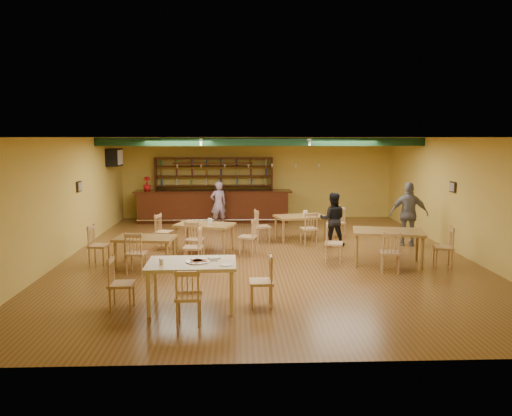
{
  "coord_description": "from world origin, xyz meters",
  "views": [
    {
      "loc": [
        -0.72,
        -12.17,
        3.0
      ],
      "look_at": [
        -0.25,
        0.6,
        1.15
      ],
      "focal_mm": 34.28,
      "sensor_mm": 36.0,
      "label": 1
    }
  ],
  "objects_px": {
    "dining_table_d": "(387,247)",
    "patron_bar": "(218,204)",
    "dining_table_b": "(300,228)",
    "near_table": "(192,285)",
    "dining_table_c": "(145,251)",
    "bar_counter": "(213,206)",
    "patron_right_a": "(333,219)",
    "dining_table_a": "(205,237)"
  },
  "relations": [
    {
      "from": "dining_table_d",
      "to": "patron_bar",
      "type": "distance_m",
      "value": 6.74
    },
    {
      "from": "dining_table_b",
      "to": "near_table",
      "type": "distance_m",
      "value": 6.32
    },
    {
      "from": "dining_table_c",
      "to": "bar_counter",
      "type": "bearing_deg",
      "value": 84.59
    },
    {
      "from": "near_table",
      "to": "patron_bar",
      "type": "relative_size",
      "value": 1.02
    },
    {
      "from": "patron_bar",
      "to": "dining_table_d",
      "type": "bearing_deg",
      "value": 109.08
    },
    {
      "from": "near_table",
      "to": "dining_table_c",
      "type": "bearing_deg",
      "value": 113.76
    },
    {
      "from": "dining_table_b",
      "to": "near_table",
      "type": "relative_size",
      "value": 0.92
    },
    {
      "from": "dining_table_d",
      "to": "patron_right_a",
      "type": "bearing_deg",
      "value": 126.37
    },
    {
      "from": "dining_table_a",
      "to": "patron_bar",
      "type": "height_order",
      "value": "patron_bar"
    },
    {
      "from": "patron_right_a",
      "to": "bar_counter",
      "type": "bearing_deg",
      "value": -40.59
    },
    {
      "from": "dining_table_c",
      "to": "dining_table_d",
      "type": "relative_size",
      "value": 0.84
    },
    {
      "from": "dining_table_a",
      "to": "patron_right_a",
      "type": "distance_m",
      "value": 3.58
    },
    {
      "from": "dining_table_b",
      "to": "near_table",
      "type": "xyz_separation_m",
      "value": [
        -2.65,
        -5.74,
        0.06
      ]
    },
    {
      "from": "patron_bar",
      "to": "dining_table_b",
      "type": "bearing_deg",
      "value": 116.64
    },
    {
      "from": "dining_table_d",
      "to": "near_table",
      "type": "xyz_separation_m",
      "value": [
        -4.38,
        -2.88,
        0.01
      ]
    },
    {
      "from": "dining_table_d",
      "to": "patron_bar",
      "type": "bearing_deg",
      "value": 141.13
    },
    {
      "from": "near_table",
      "to": "patron_bar",
      "type": "distance_m",
      "value": 8.13
    },
    {
      "from": "dining_table_d",
      "to": "near_table",
      "type": "relative_size",
      "value": 1.05
    },
    {
      "from": "dining_table_b",
      "to": "dining_table_c",
      "type": "height_order",
      "value": "dining_table_b"
    },
    {
      "from": "bar_counter",
      "to": "dining_table_a",
      "type": "relative_size",
      "value": 3.77
    },
    {
      "from": "dining_table_a",
      "to": "dining_table_d",
      "type": "distance_m",
      "value": 4.69
    },
    {
      "from": "patron_right_a",
      "to": "dining_table_b",
      "type": "bearing_deg",
      "value": -36.81
    },
    {
      "from": "dining_table_d",
      "to": "bar_counter",
      "type": "bearing_deg",
      "value": 138.43
    },
    {
      "from": "near_table",
      "to": "patron_bar",
      "type": "xyz_separation_m",
      "value": [
        0.16,
        8.12,
        0.34
      ]
    },
    {
      "from": "dining_table_a",
      "to": "near_table",
      "type": "height_order",
      "value": "near_table"
    },
    {
      "from": "dining_table_d",
      "to": "patron_bar",
      "type": "relative_size",
      "value": 1.07
    },
    {
      "from": "dining_table_a",
      "to": "patron_bar",
      "type": "relative_size",
      "value": 0.97
    },
    {
      "from": "dining_table_a",
      "to": "near_table",
      "type": "xyz_separation_m",
      "value": [
        0.06,
        -4.37,
        0.05
      ]
    },
    {
      "from": "bar_counter",
      "to": "patron_bar",
      "type": "relative_size",
      "value": 3.66
    },
    {
      "from": "bar_counter",
      "to": "dining_table_d",
      "type": "xyz_separation_m",
      "value": [
        4.43,
        -6.07,
        -0.16
      ]
    },
    {
      "from": "bar_counter",
      "to": "patron_bar",
      "type": "bearing_deg",
      "value": -75.75
    },
    {
      "from": "bar_counter",
      "to": "dining_table_c",
      "type": "distance_m",
      "value": 6.13
    },
    {
      "from": "patron_bar",
      "to": "patron_right_a",
      "type": "height_order",
      "value": "patron_bar"
    },
    {
      "from": "dining_table_a",
      "to": "dining_table_b",
      "type": "bearing_deg",
      "value": 44.38
    },
    {
      "from": "dining_table_a",
      "to": "dining_table_b",
      "type": "height_order",
      "value": "dining_table_a"
    },
    {
      "from": "dining_table_a",
      "to": "dining_table_c",
      "type": "bearing_deg",
      "value": -114.9
    },
    {
      "from": "dining_table_a",
      "to": "near_table",
      "type": "bearing_deg",
      "value": -71.47
    },
    {
      "from": "near_table",
      "to": "patron_bar",
      "type": "height_order",
      "value": "patron_bar"
    },
    {
      "from": "dining_table_a",
      "to": "patron_right_a",
      "type": "relative_size",
      "value": 0.99
    },
    {
      "from": "dining_table_c",
      "to": "near_table",
      "type": "xyz_separation_m",
      "value": [
        1.37,
        -2.96,
        0.07
      ]
    },
    {
      "from": "near_table",
      "to": "patron_right_a",
      "type": "bearing_deg",
      "value": 53.99
    },
    {
      "from": "near_table",
      "to": "bar_counter",
      "type": "bearing_deg",
      "value": 89.31
    }
  ]
}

